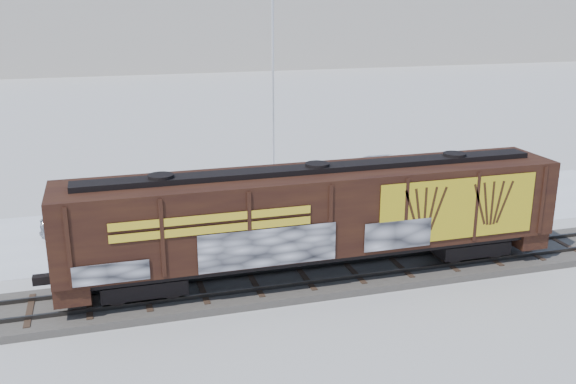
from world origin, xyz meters
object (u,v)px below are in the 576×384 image
object	(u,v)px
flagpole	(275,101)
car_silver	(91,224)
car_dark	(323,198)
car_white	(205,206)
hopper_railcar	(317,214)

from	to	relation	value
flagpole	car_silver	size ratio (longest dim) A/B	3.00
car_silver	car_dark	distance (m)	11.68
flagpole	car_white	distance (m)	8.82
car_silver	car_white	xyz separation A→B (m)	(5.36, 0.93, 0.10)
hopper_railcar	car_dark	xyz separation A→B (m)	(3.25, 8.29, -2.15)
car_silver	car_white	bearing A→B (deg)	-57.48
flagpole	car_dark	bearing A→B (deg)	-79.33
hopper_railcar	car_white	size ratio (longest dim) A/B	3.69
flagpole	car_dark	size ratio (longest dim) A/B	3.00
car_silver	car_dark	bearing A→B (deg)	-61.79
flagpole	car_white	bearing A→B (deg)	-131.79
car_silver	car_white	world-z (taller)	car_white
hopper_railcar	car_silver	distance (m)	11.22
hopper_railcar	car_silver	size ratio (longest dim) A/B	4.35
car_white	hopper_railcar	bearing A→B (deg)	-164.89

